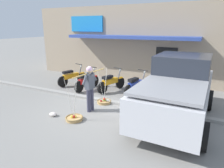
{
  "coord_description": "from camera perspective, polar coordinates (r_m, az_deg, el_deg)",
  "views": [
    {
      "loc": [
        3.73,
        -6.21,
        3.03
      ],
      "look_at": [
        0.38,
        0.6,
        0.85
      ],
      "focal_mm": 32.02,
      "sensor_mm": 36.0,
      "label": 1
    }
  ],
  "objects": [
    {
      "name": "sidewalk_curb",
      "position": [
        8.4,
        -2.01,
        -4.77
      ],
      "size": [
        20.0,
        0.24,
        0.1
      ],
      "primitive_type": "cube",
      "color": "gray",
      "rests_on": "ground"
    },
    {
      "name": "fruit_vendor",
      "position": [
        7.26,
        -6.35,
        -0.49
      ],
      "size": [
        0.23,
        1.82,
        1.7
      ],
      "color": "#38384C",
      "rests_on": "ground"
    },
    {
      "name": "ground_plane",
      "position": [
        7.86,
        -4.43,
        -6.72
      ],
      "size": [
        90.0,
        90.0,
        0.0
      ],
      "primitive_type": "plane",
      "color": "gray"
    },
    {
      "name": "motorcycle_third_in_row",
      "position": [
        9.65,
        -0.25,
        0.53
      ],
      "size": [
        0.72,
        1.76,
        1.09
      ],
      "color": "black",
      "rests_on": "ground"
    },
    {
      "name": "fruit_basket_left_side",
      "position": [
        8.25,
        -2.3,
        -4.95
      ],
      "size": [
        0.6,
        0.6,
        1.45
      ],
      "color": "tan",
      "rests_on": "ground"
    },
    {
      "name": "plastic_litter_bag",
      "position": [
        7.4,
        -16.5,
        -8.28
      ],
      "size": [
        0.28,
        0.22,
        0.14
      ],
      "primitive_type": "ellipsoid",
      "color": "silver",
      "rests_on": "ground"
    },
    {
      "name": "motorcycle_end_of_row",
      "position": [
        9.27,
        6.95,
        -0.24
      ],
      "size": [
        0.69,
        1.77,
        1.09
      ],
      "color": "black",
      "rests_on": "ground"
    },
    {
      "name": "wooden_crate",
      "position": [
        9.61,
        14.95,
        -1.91
      ],
      "size": [
        0.44,
        0.36,
        0.32
      ],
      "primitive_type": "cube",
      "color": "olive",
      "rests_on": "ground"
    },
    {
      "name": "motorcycle_nearest_shop",
      "position": [
        10.93,
        -11.36,
        2.06
      ],
      "size": [
        0.72,
        1.76,
        1.09
      ],
      "color": "black",
      "rests_on": "ground"
    },
    {
      "name": "parked_truck",
      "position": [
        6.98,
        18.25,
        -1.46
      ],
      "size": [
        2.25,
        4.76,
        2.1
      ],
      "color": "silver",
      "rests_on": "ground"
    },
    {
      "name": "fruit_basket_right_side",
      "position": [
        6.93,
        -10.76,
        -9.5
      ],
      "size": [
        0.6,
        0.6,
        1.45
      ],
      "color": "tan",
      "rests_on": "ground"
    },
    {
      "name": "storefront_building",
      "position": [
        13.77,
        9.44,
        11.95
      ],
      "size": [
        13.0,
        6.0,
        4.2
      ],
      "color": "tan",
      "rests_on": "ground"
    },
    {
      "name": "motorcycle_second_in_row",
      "position": [
        9.95,
        -7.25,
        0.88
      ],
      "size": [
        0.54,
        1.82,
        1.09
      ],
      "color": "black",
      "rests_on": "ground"
    }
  ]
}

